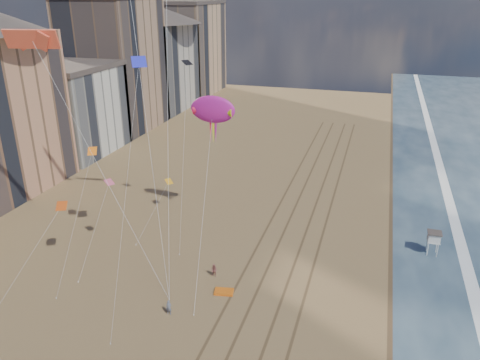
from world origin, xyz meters
name	(u,v)px	position (x,y,z in m)	size (l,w,h in m)	color
wet_sand	(423,225)	(19.00, 40.00, 0.00)	(260.00, 260.00, 0.00)	#42301E
foam	(457,229)	(23.20, 40.00, 0.00)	(260.00, 260.00, 0.00)	white
tracks	(290,243)	(2.55, 30.00, 0.01)	(7.68, 120.00, 0.01)	brown
buildings	(100,73)	(-45.73, 65.59, 13.55)	(34.72, 131.35, 29.00)	#C6B284
lifeguard_stand	(434,237)	(19.46, 32.32, 2.28)	(1.64, 1.64, 2.95)	white
grounded_kite	(224,292)	(-2.10, 17.56, 0.11)	(2.00, 1.27, 0.23)	orange
show_kite	(213,110)	(-8.08, 31.57, 16.04)	(5.08, 9.80, 24.13)	#B51B8E
kite_flyer_a	(169,307)	(-6.15, 12.68, 0.77)	(0.56, 0.37, 1.53)	slate
kite_flyer_b	(214,271)	(-4.11, 20.14, 0.76)	(0.74, 0.58, 1.52)	brown
small_kites	(124,138)	(-15.40, 22.65, 14.38)	(13.12, 18.27, 19.59)	#DB5575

